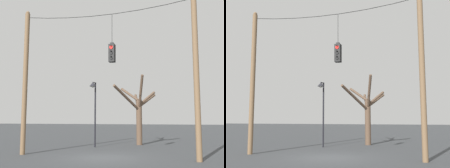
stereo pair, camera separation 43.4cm
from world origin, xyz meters
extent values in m
plane|color=#383A3D|center=(0.00, 0.00, 0.00)|extent=(200.00, 200.00, 0.00)
cylinder|color=brown|center=(-5.13, -0.05, 4.43)|extent=(0.30, 0.30, 8.86)
sphere|color=brown|center=(-5.13, -0.05, 8.92)|extent=(0.24, 0.24, 0.24)
cylinder|color=brown|center=(5.13, -0.05, 4.43)|extent=(0.30, 0.30, 8.86)
cylinder|color=black|center=(-4.40, -0.05, 8.51)|extent=(1.47, 0.03, 0.22)
cylinder|color=black|center=(-2.93, -0.05, 8.35)|extent=(1.47, 0.03, 0.16)
cylinder|color=black|center=(-1.47, -0.05, 8.26)|extent=(1.47, 0.03, 0.09)
cylinder|color=black|center=(0.00, -0.05, 8.22)|extent=(1.47, 0.03, 0.03)
cylinder|color=black|center=(1.47, -0.05, 8.26)|extent=(1.47, 0.03, 0.09)
cylinder|color=black|center=(2.93, -0.05, 8.35)|extent=(1.47, 0.03, 0.16)
cylinder|color=black|center=(4.40, -0.05, 8.51)|extent=(1.47, 0.03, 0.22)
cube|color=black|center=(0.54, -0.05, 5.88)|extent=(0.34, 0.34, 1.04)
cube|color=black|center=(0.54, -0.05, 6.45)|extent=(0.19, 0.19, 0.10)
cylinder|color=black|center=(0.54, -0.05, 7.36)|extent=(0.02, 0.02, 1.72)
cylinder|color=red|center=(0.54, -0.24, 6.19)|extent=(0.20, 0.03, 0.20)
cylinder|color=black|center=(0.54, -0.28, 6.28)|extent=(0.07, 0.12, 0.07)
cylinder|color=black|center=(0.54, -0.24, 5.88)|extent=(0.20, 0.03, 0.20)
cylinder|color=black|center=(0.54, -0.28, 5.97)|extent=(0.07, 0.12, 0.07)
cylinder|color=black|center=(0.54, -0.24, 5.57)|extent=(0.20, 0.03, 0.20)
cylinder|color=black|center=(0.54, -0.28, 5.66)|extent=(0.07, 0.12, 0.07)
cylinder|color=red|center=(0.54, 0.13, 6.19)|extent=(0.20, 0.03, 0.20)
cylinder|color=black|center=(0.54, 0.18, 6.28)|extent=(0.07, 0.12, 0.07)
cylinder|color=black|center=(0.54, 0.13, 5.88)|extent=(0.20, 0.03, 0.20)
cylinder|color=black|center=(0.54, 0.18, 5.97)|extent=(0.07, 0.12, 0.07)
cylinder|color=black|center=(0.54, 0.13, 5.57)|extent=(0.20, 0.03, 0.20)
cylinder|color=black|center=(0.54, 0.18, 5.66)|extent=(0.07, 0.12, 0.07)
cylinder|color=black|center=(-2.45, 5.40, 2.49)|extent=(0.12, 0.12, 4.98)
cylinder|color=black|center=(-2.45, 5.12, 4.93)|extent=(0.07, 0.57, 0.07)
cone|color=#232328|center=(-2.45, 4.83, 4.78)|extent=(0.52, 0.52, 0.31)
sphere|color=silver|center=(-2.45, 4.83, 4.62)|extent=(0.23, 0.23, 0.23)
cylinder|color=brown|center=(0.43, 8.27, 1.89)|extent=(0.48, 0.48, 3.77)
cylinder|color=brown|center=(0.74, 7.46, 4.28)|extent=(0.89, 1.87, 2.79)
cylinder|color=brown|center=(-0.23, 6.77, 3.79)|extent=(1.57, 3.20, 1.99)
cylinder|color=brown|center=(-0.48, 8.88, 4.26)|extent=(2.02, 1.44, 1.37)
cylinder|color=brown|center=(0.97, 9.04, 3.89)|extent=(1.33, 1.74, 1.39)
cylinder|color=brown|center=(0.05, 9.41, 3.50)|extent=(1.00, 2.45, 1.87)
cylinder|color=brown|center=(0.98, 9.03, 3.72)|extent=(1.35, 1.73, 1.28)
camera|label=1|loc=(5.06, -15.12, 2.13)|focal=45.00mm
camera|label=2|loc=(5.47, -14.99, 2.13)|focal=45.00mm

